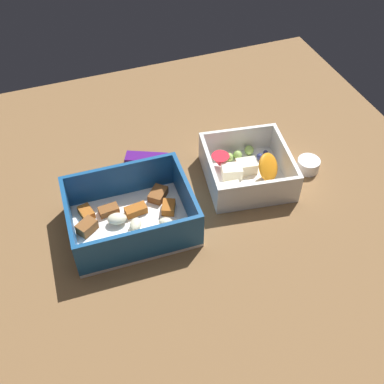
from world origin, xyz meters
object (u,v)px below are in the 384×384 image
Objects in this scene: fruit_bowl at (246,170)px; paper_cup_liner at (308,165)px; candy_bar at (147,159)px; pasta_container at (131,217)px.

fruit_bowl reaches higher than paper_cup_liner.
fruit_bowl is 16.78cm from candy_bar.
fruit_bowl is at bearing -33.73° from candy_bar.
pasta_container is 20.16cm from fruit_bowl.
candy_bar is at bearing 155.75° from paper_cup_liner.
fruit_bowl is (19.85, 3.50, -0.25)cm from pasta_container.
fruit_bowl is 4.14× the size of paper_cup_liner.
paper_cup_liner is (30.31, 1.82, -1.03)cm from pasta_container.
pasta_container is 2.57× the size of candy_bar.
paper_cup_liner is (10.46, -1.69, -0.78)cm from fruit_bowl.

